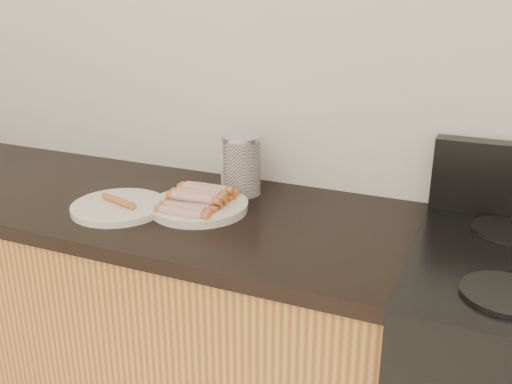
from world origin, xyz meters
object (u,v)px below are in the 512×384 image
at_px(main_plate, 199,207).
at_px(mug, 234,172).
at_px(canister, 242,165).
at_px(side_plate, 119,207).

height_order(main_plate, mug, mug).
xyz_separation_m(main_plate, canister, (0.05, 0.17, 0.08)).
height_order(side_plate, mug, mug).
height_order(side_plate, canister, canister).
bearing_deg(side_plate, mug, 54.25).
bearing_deg(side_plate, main_plate, 23.19).
xyz_separation_m(main_plate, side_plate, (-0.21, -0.09, 0.00)).
bearing_deg(canister, mug, 139.29).
bearing_deg(mug, main_plate, -92.31).
relative_size(main_plate, mug, 2.59).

